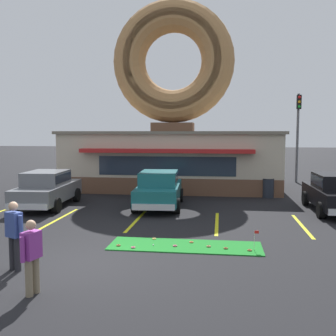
# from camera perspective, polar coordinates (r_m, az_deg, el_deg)

# --- Properties ---
(ground_plane) EXTENTS (160.00, 160.00, 0.00)m
(ground_plane) POSITION_cam_1_polar(r_m,az_deg,el_deg) (10.37, -13.14, -13.51)
(ground_plane) COLOR black
(donut_shop_building) EXTENTS (12.30, 6.75, 10.96)m
(donut_shop_building) POSITION_cam_1_polar(r_m,az_deg,el_deg) (23.28, 0.73, 6.28)
(donut_shop_building) COLOR brown
(donut_shop_building) RESTS_ON ground
(putting_mat) EXTENTS (4.41, 1.37, 0.03)m
(putting_mat) POSITION_cam_1_polar(r_m,az_deg,el_deg) (11.63, 2.50, -11.22)
(putting_mat) COLOR #197523
(putting_mat) RESTS_ON ground
(mini_donut_near_left) EXTENTS (0.13, 0.13, 0.04)m
(mini_donut_near_left) POSITION_cam_1_polar(r_m,az_deg,el_deg) (11.33, 11.75, -11.60)
(mini_donut_near_left) COLOR brown
(mini_donut_near_left) RESTS_ON putting_mat
(mini_donut_near_right) EXTENTS (0.13, 0.13, 0.04)m
(mini_donut_near_right) POSITION_cam_1_polar(r_m,az_deg,el_deg) (12.25, -2.04, -10.21)
(mini_donut_near_right) COLOR #E5C666
(mini_donut_near_right) RESTS_ON putting_mat
(mini_donut_mid_left) EXTENTS (0.13, 0.13, 0.04)m
(mini_donut_mid_left) POSITION_cam_1_polar(r_m,az_deg,el_deg) (11.52, 5.92, -11.24)
(mini_donut_mid_left) COLOR #A5724C
(mini_donut_mid_left) RESTS_ON putting_mat
(mini_donut_mid_centre) EXTENTS (0.13, 0.13, 0.04)m
(mini_donut_mid_centre) POSITION_cam_1_polar(r_m,az_deg,el_deg) (11.90, 3.42, -10.68)
(mini_donut_mid_centre) COLOR #D17F47
(mini_donut_mid_centre) RESTS_ON putting_mat
(mini_donut_mid_right) EXTENTS (0.13, 0.13, 0.04)m
(mini_donut_mid_right) POSITION_cam_1_polar(r_m,az_deg,el_deg) (11.40, 8.38, -11.44)
(mini_donut_mid_right) COLOR brown
(mini_donut_mid_right) RESTS_ON putting_mat
(mini_donut_far_left) EXTENTS (0.13, 0.13, 0.04)m
(mini_donut_far_left) POSITION_cam_1_polar(r_m,az_deg,el_deg) (11.64, -7.20, -11.07)
(mini_donut_far_left) COLOR brown
(mini_donut_far_left) RESTS_ON putting_mat
(mini_donut_far_centre) EXTENTS (0.13, 0.13, 0.04)m
(mini_donut_far_centre) POSITION_cam_1_polar(r_m,az_deg,el_deg) (11.40, -5.08, -11.40)
(mini_donut_far_centre) COLOR #D8667F
(mini_donut_far_centre) RESTS_ON putting_mat
(mini_donut_far_right) EXTENTS (0.13, 0.13, 0.04)m
(mini_donut_far_right) POSITION_cam_1_polar(r_m,az_deg,el_deg) (11.52, 1.02, -11.21)
(mini_donut_far_right) COLOR #D8667F
(mini_donut_far_right) RESTS_ON putting_mat
(golf_ball) EXTENTS (0.04, 0.04, 0.04)m
(golf_ball) POSITION_cam_1_polar(r_m,az_deg,el_deg) (11.58, -2.15, -11.10)
(golf_ball) COLOR white
(golf_ball) RESTS_ON putting_mat
(putting_flag_pin) EXTENTS (0.13, 0.01, 0.55)m
(putting_flag_pin) POSITION_cam_1_polar(r_m,az_deg,el_deg) (11.37, 12.61, -9.51)
(putting_flag_pin) COLOR silver
(putting_flag_pin) RESTS_ON putting_mat
(car_teal) EXTENTS (2.15, 4.64, 1.60)m
(car_teal) POSITION_cam_1_polar(r_m,az_deg,el_deg) (17.29, -1.30, -2.87)
(car_teal) COLOR #196066
(car_teal) RESTS_ON ground
(car_black) EXTENTS (1.99, 4.56, 1.60)m
(car_black) POSITION_cam_1_polar(r_m,az_deg,el_deg) (17.66, 23.10, -3.12)
(car_black) COLOR black
(car_black) RESTS_ON ground
(car_grey) EXTENTS (2.19, 4.66, 1.60)m
(car_grey) POSITION_cam_1_polar(r_m,az_deg,el_deg) (18.18, -17.11, -2.71)
(car_grey) COLOR slate
(car_grey) RESTS_ON ground
(pedestrian_hooded_kid) EXTENTS (0.33, 0.58, 1.55)m
(pedestrian_hooded_kid) POSITION_cam_1_polar(r_m,az_deg,el_deg) (8.58, -19.18, -11.70)
(pedestrian_hooded_kid) COLOR #7F7056
(pedestrian_hooded_kid) RESTS_ON ground
(pedestrian_leather_jacket_man) EXTENTS (0.55, 0.38, 1.67)m
(pedestrian_leather_jacket_man) POSITION_cam_1_polar(r_m,az_deg,el_deg) (10.16, -21.43, -8.70)
(pedestrian_leather_jacket_man) COLOR #232328
(pedestrian_leather_jacket_man) RESTS_ON ground
(trash_bin) EXTENTS (0.57, 0.57, 0.97)m
(trash_bin) POSITION_cam_1_polar(r_m,az_deg,el_deg) (20.54, 14.34, -2.80)
(trash_bin) COLOR #232833
(trash_bin) RESTS_ON ground
(traffic_light_pole) EXTENTS (0.28, 0.47, 5.80)m
(traffic_light_pole) POSITION_cam_1_polar(r_m,az_deg,el_deg) (27.05, 18.34, 5.81)
(traffic_light_pole) COLOR #595B60
(traffic_light_pole) RESTS_ON ground
(parking_stripe_mid_left) EXTENTS (0.12, 3.60, 0.01)m
(parking_stripe_mid_left) POSITION_cam_1_polar(r_m,az_deg,el_deg) (15.77, -15.43, -7.06)
(parking_stripe_mid_left) COLOR yellow
(parking_stripe_mid_left) RESTS_ON ground
(parking_stripe_centre) EXTENTS (0.12, 3.60, 0.01)m
(parking_stripe_centre) POSITION_cam_1_polar(r_m,az_deg,el_deg) (14.87, -4.64, -7.63)
(parking_stripe_centre) COLOR yellow
(parking_stripe_centre) RESTS_ON ground
(parking_stripe_mid_right) EXTENTS (0.12, 3.60, 0.01)m
(parking_stripe_mid_right) POSITION_cam_1_polar(r_m,az_deg,el_deg) (14.55, 7.10, -7.94)
(parking_stripe_mid_right) COLOR yellow
(parking_stripe_mid_right) RESTS_ON ground
(parking_stripe_right) EXTENTS (0.12, 3.60, 0.01)m
(parking_stripe_right) POSITION_cam_1_polar(r_m,az_deg,el_deg) (14.83, 18.88, -7.93)
(parking_stripe_right) COLOR yellow
(parking_stripe_right) RESTS_ON ground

